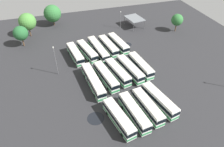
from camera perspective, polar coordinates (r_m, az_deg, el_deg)
The scene contains 25 objects.
ground_plane at distance 64.31m, azimuth 1.63°, elevation -0.99°, with size 110.46×110.46×0.00m, color #28282B.
bus_row0_slot0 at distance 72.53m, azimuth -9.86°, elevation 5.18°, with size 12.00×4.29×3.43m.
bus_row0_slot1 at distance 73.48m, azimuth -6.71°, elevation 5.98°, with size 12.42×5.25×3.43m.
bus_row0_slot2 at distance 74.38m, azimuth -3.77°, elevation 6.60°, with size 14.73×4.46×3.43m.
bus_row0_slot3 at distance 75.92m, azimuth -1.00°, elevation 7.38°, with size 12.44×4.35×3.43m.
bus_row0_slot4 at distance 77.55m, azimuth 1.67°, elevation 8.08°, with size 12.53×4.58×3.43m.
bus_row1_slot0 at distance 60.39m, azimuth -5.11°, elevation -1.95°, with size 14.71×4.09×3.43m.
bus_row1_slot1 at distance 61.74m, azimuth -1.64°, elevation -0.75°, with size 12.77×4.63×3.43m.
bus_row1_slot2 at distance 63.32m, azimuth 1.53°, elevation 0.38°, with size 12.13×4.87×3.43m.
bus_row1_slot3 at distance 64.75m, azimuth 4.83°, elevation 1.21°, with size 12.88×4.79×3.43m.
bus_row1_slot4 at distance 66.61m, azimuth 7.67°, elevation 2.16°, with size 12.27×4.03×3.43m.
bus_row2_slot0 at distance 50.52m, azimuth 1.82°, elevation -11.88°, with size 11.86×4.87×3.43m.
bus_row2_slot1 at distance 51.90m, azimuth 5.95°, elevation -10.35°, with size 12.18×4.08×3.43m.
bus_row2_slot2 at distance 53.61m, azimuth 9.52°, elevation -8.77°, with size 11.69×4.11×3.43m.
bus_row2_slot3 at distance 55.75m, azimuth 12.60°, elevation -7.03°, with size 12.38×5.07×3.43m.
maintenance_shelter at distance 93.29m, azimuth 6.09°, elevation 14.52°, with size 9.20×7.27×3.85m.
lamp_post_near_entrance at distance 91.06m, azimuth 2.31°, elevation 14.38°, with size 0.56×0.28×7.30m.
lamp_post_by_building at distance 64.56m, azimuth -14.91°, elevation 3.53°, with size 0.56×0.28×9.66m.
tree_northeast at distance 89.88m, azimuth -21.80°, elevation 12.79°, with size 6.58×6.58×9.36m.
tree_north_edge at distance 83.85m, azimuth -23.35°, elevation 9.89°, with size 5.25×5.25×7.78m.
tree_east_edge at distance 91.97m, azimuth 17.10°, elevation 13.61°, with size 4.71×4.71×7.31m.
tree_south_edge at distance 96.59m, azimuth -15.72°, elevation 15.25°, with size 7.21×7.21×8.91m.
puddle_back_corner at distance 68.84m, azimuth -4.00°, elevation 1.90°, with size 2.53×2.53×0.01m, color black.
puddle_front_lane at distance 52.95m, azimuth -4.41°, elevation -11.93°, with size 4.22×4.22×0.01m, color black.
puddle_between_rows at distance 80.60m, azimuth 4.03°, elevation 7.76°, with size 3.54×3.54×0.01m, color black.
Camera 1 is at (47.25, -16.51, 40.38)m, focal length 34.02 mm.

